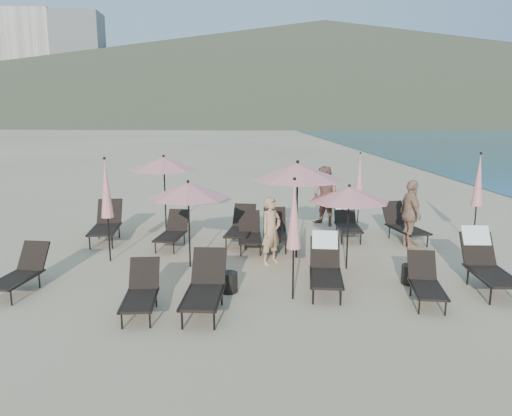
{
  "coord_description": "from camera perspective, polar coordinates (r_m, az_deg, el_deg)",
  "views": [
    {
      "loc": [
        -2.02,
        -9.38,
        3.7
      ],
      "look_at": [
        -1.16,
        3.5,
        1.1
      ],
      "focal_mm": 35.0,
      "sensor_mm": 36.0,
      "label": 1
    }
  ],
  "objects": [
    {
      "name": "ground",
      "position": [
        10.29,
        7.87,
        -9.81
      ],
      "size": [
        800.0,
        800.0,
        0.0
      ],
      "primitive_type": "plane",
      "color": "#D6BA8C",
      "rests_on": "ground"
    },
    {
      "name": "volcanic_headland",
      "position": [
        321.33,
        9.71,
        15.31
      ],
      "size": [
        690.0,
        690.0,
        55.0
      ],
      "color": "brown",
      "rests_on": "ground"
    },
    {
      "name": "hotel_skyline",
      "position": [
        295.88,
        -22.63,
        14.52
      ],
      "size": [
        109.0,
        82.0,
        55.0
      ],
      "color": "beige",
      "rests_on": "ground"
    },
    {
      "name": "lounger_0",
      "position": [
        11.32,
        -25.3,
        -6.6
      ],
      "size": [
        0.89,
        1.64,
        0.9
      ],
      "rotation": [
        0.0,
        0.0,
        -0.2
      ],
      "color": "black",
      "rests_on": "ground"
    },
    {
      "name": "lounger_1",
      "position": [
        9.49,
        -12.99,
        -9.26
      ],
      "size": [
        0.6,
        1.51,
        0.87
      ],
      "rotation": [
        0.0,
        0.0,
        0.01
      ],
      "color": "black",
      "rests_on": "ground"
    },
    {
      "name": "lounger_2",
      "position": [
        9.34,
        -5.85,
        -8.91
      ],
      "size": [
        0.87,
        1.82,
        1.01
      ],
      "rotation": [
        0.0,
        0.0,
        -0.12
      ],
      "color": "black",
      "rests_on": "ground"
    },
    {
      "name": "lounger_3",
      "position": [
        10.47,
        7.95,
        -6.45
      ],
      "size": [
        0.9,
        1.81,
        1.08
      ],
      "rotation": [
        0.0,
        0.0,
        -0.16
      ],
      "color": "black",
      "rests_on": "ground"
    },
    {
      "name": "lounger_4",
      "position": [
        10.31,
        18.83,
        -7.94
      ],
      "size": [
        0.84,
        1.56,
        0.85
      ],
      "rotation": [
        0.0,
        0.0,
        -0.2
      ],
      "color": "black",
      "rests_on": "ground"
    },
    {
      "name": "lounger_5",
      "position": [
        11.46,
        24.81,
        -5.62
      ],
      "size": [
        0.86,
        1.93,
        1.16
      ],
      "rotation": [
        0.0,
        0.0,
        -0.1
      ],
      "color": "black",
      "rests_on": "ground"
    },
    {
      "name": "lounger_6",
      "position": [
        14.68,
        -16.73,
        -1.7
      ],
      "size": [
        0.77,
        1.88,
        1.07
      ],
      "rotation": [
        0.0,
        0.0,
        0.04
      ],
      "color": "black",
      "rests_on": "ground"
    },
    {
      "name": "lounger_7",
      "position": [
        13.7,
        -9.49,
        -2.62
      ],
      "size": [
        0.9,
        1.65,
        0.9
      ],
      "rotation": [
        0.0,
        0.0,
        -0.21
      ],
      "color": "black",
      "rests_on": "ground"
    },
    {
      "name": "lounger_8",
      "position": [
        13.33,
        -0.72,
        -2.85
      ],
      "size": [
        0.64,
        1.59,
        0.9
      ],
      "rotation": [
        0.0,
        0.0,
        -0.03
      ],
      "color": "black",
      "rests_on": "ground"
    },
    {
      "name": "lounger_9",
      "position": [
        13.53,
        2.18,
        -2.54
      ],
      "size": [
        0.76,
        1.7,
        0.95
      ],
      "rotation": [
        0.0,
        0.0,
        -0.08
      ],
      "color": "black",
      "rests_on": "ground"
    },
    {
      "name": "lounger_10",
      "position": [
        14.75,
        10.33,
        -1.3
      ],
      "size": [
        0.78,
        1.76,
        1.07
      ],
      "rotation": [
        0.0,
        0.0,
        -0.09
      ],
      "color": "black",
      "rests_on": "ground"
    },
    {
      "name": "lounger_11",
      "position": [
        14.72,
        16.49,
        -1.77
      ],
      "size": [
        0.95,
        1.83,
        1.01
      ],
      "rotation": [
        0.0,
        0.0,
        0.17
      ],
      "color": "black",
      "rests_on": "ground"
    },
    {
      "name": "lounger_12",
      "position": [
        13.91,
        -1.72,
        -2.12
      ],
      "size": [
        0.99,
        1.78,
        0.97
      ],
      "rotation": [
        0.0,
        0.0,
        -0.22
      ],
      "color": "black",
      "rests_on": "ground"
    },
    {
      "name": "umbrella_open_0",
      "position": [
        11.57,
        -7.76,
        2.02
      ],
      "size": [
        1.93,
        1.93,
        2.08
      ],
      "color": "black",
      "rests_on": "ground"
    },
    {
      "name": "umbrella_open_1",
      "position": [
        12.19,
        4.77,
        4.16
      ],
      "size": [
        2.29,
        2.29,
        2.46
      ],
      "color": "black",
      "rests_on": "ground"
    },
    {
      "name": "umbrella_open_2",
      "position": [
        11.52,
        10.59,
        1.57
      ],
      "size": [
        1.87,
        1.87,
        2.01
      ],
      "color": "black",
      "rests_on": "ground"
    },
    {
      "name": "umbrella_open_3",
      "position": [
        15.36,
        -10.49,
        5.03
      ],
      "size": [
        2.16,
        2.16,
        2.32
      ],
      "color": "black",
      "rests_on": "ground"
    },
    {
      "name": "umbrella_closed_0",
      "position": [
        9.52,
        4.36,
        -0.85
      ],
      "size": [
        0.28,
        0.28,
        2.43
      ],
      "color": "black",
      "rests_on": "ground"
    },
    {
      "name": "umbrella_closed_1",
      "position": [
        14.71,
        24.09,
        2.86
      ],
      "size": [
        0.3,
        0.3,
        2.55
      ],
      "color": "black",
      "rests_on": "ground"
    },
    {
      "name": "umbrella_closed_2",
      "position": [
        12.46,
        -16.75,
        2.05
      ],
      "size": [
        0.3,
        0.3,
        2.57
      ],
      "color": "black",
      "rests_on": "ground"
    },
    {
      "name": "umbrella_closed_3",
      "position": [
        16.39,
        11.76,
        3.83
      ],
      "size": [
        0.27,
        0.27,
        2.32
      ],
      "color": "black",
      "rests_on": "ground"
    },
    {
      "name": "side_table_0",
      "position": [
        10.29,
        -3.16,
        -8.47
      ],
      "size": [
        0.37,
        0.37,
        0.42
      ],
      "primitive_type": "cylinder",
      "color": "black",
      "rests_on": "ground"
    },
    {
      "name": "side_table_1",
      "position": [
        11.23,
        17.23,
        -7.28
      ],
      "size": [
        0.38,
        0.38,
        0.41
      ],
      "primitive_type": "cylinder",
      "color": "black",
      "rests_on": "ground"
    },
    {
      "name": "beachgoer_a",
      "position": [
        11.93,
        1.74,
        -2.62
      ],
      "size": [
        0.71,
        0.68,
        1.63
      ],
      "primitive_type": "imported",
      "rotation": [
        0.0,
        0.0,
        0.7
      ],
      "color": "tan",
      "rests_on": "ground"
    },
    {
      "name": "beachgoer_b",
      "position": [
        15.98,
        7.93,
        1.36
      ],
      "size": [
        1.14,
        1.17,
        1.9
      ],
      "primitive_type": "imported",
      "rotation": [
        0.0,
        0.0,
        -0.88
      ],
      "color": "#905A4A",
      "rests_on": "ground"
    },
    {
      "name": "beachgoer_c",
      "position": [
        13.9,
        17.27,
        -0.67
      ],
      "size": [
        0.52,
        1.11,
        1.84
      ],
      "primitive_type": "imported",
      "rotation": [
        0.0,
        0.0,
        1.64
      ],
      "color": "tan",
      "rests_on": "ground"
    }
  ]
}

